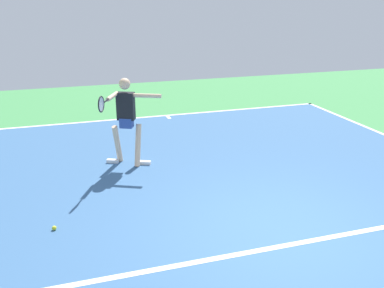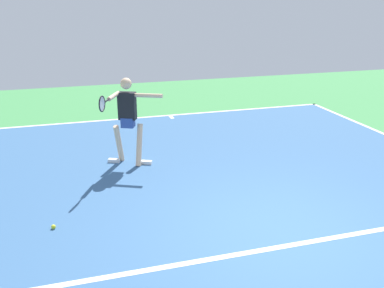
% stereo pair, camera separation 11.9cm
% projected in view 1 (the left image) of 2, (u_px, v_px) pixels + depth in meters
% --- Properties ---
extents(ground_plane, '(23.63, 23.63, 0.00)m').
position_uv_depth(ground_plane, '(282.00, 234.00, 6.20)').
color(ground_plane, '#428E4C').
extents(court_surface, '(9.52, 13.64, 0.00)m').
position_uv_depth(court_surface, '(282.00, 234.00, 6.20)').
color(court_surface, '#38608E').
rests_on(court_surface, ground_plane).
extents(court_line_baseline_near, '(9.52, 0.10, 0.01)m').
position_uv_depth(court_line_baseline_near, '(167.00, 115.00, 12.30)').
color(court_line_baseline_near, white).
rests_on(court_line_baseline_near, ground_plane).
extents(court_line_service, '(7.14, 0.10, 0.01)m').
position_uv_depth(court_line_service, '(292.00, 244.00, 5.93)').
color(court_line_service, white).
rests_on(court_line_service, ground_plane).
extents(court_line_centre_mark, '(0.10, 0.30, 0.01)m').
position_uv_depth(court_line_centre_mark, '(168.00, 117.00, 12.12)').
color(court_line_centre_mark, white).
rests_on(court_line_centre_mark, ground_plane).
extents(tennis_player, '(1.27, 1.16, 1.78)m').
position_uv_depth(tennis_player, '(126.00, 116.00, 8.42)').
color(tennis_player, beige).
rests_on(tennis_player, ground_plane).
extents(tennis_ball_centre_court, '(0.07, 0.07, 0.07)m').
position_uv_depth(tennis_ball_centre_court, '(54.00, 228.00, 6.29)').
color(tennis_ball_centre_court, yellow).
rests_on(tennis_ball_centre_court, ground_plane).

